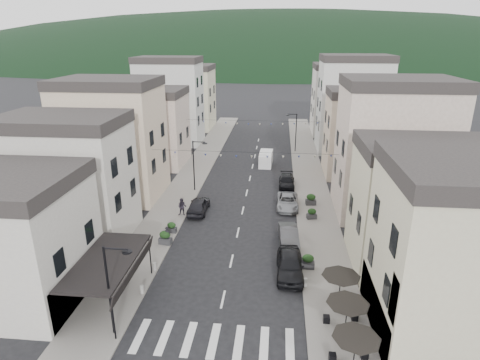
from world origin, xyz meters
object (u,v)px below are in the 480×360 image
(parked_car_a, at_px, (290,265))
(parked_car_c, at_px, (287,202))
(pedestrian_a, at_px, (167,236))
(delivery_van, at_px, (266,158))
(pedestrian_b, at_px, (182,207))
(parked_car_b, at_px, (289,236))
(parked_car_d, at_px, (287,181))
(parked_car_e, at_px, (199,205))

(parked_car_a, xyz_separation_m, parked_car_c, (0.00, 12.63, -0.17))
(pedestrian_a, bearing_deg, delivery_van, 81.31)
(pedestrian_b, bearing_deg, pedestrian_a, -89.75)
(delivery_van, height_order, pedestrian_b, delivery_van)
(parked_car_b, relative_size, pedestrian_a, 2.78)
(parked_car_a, distance_m, pedestrian_a, 10.98)
(parked_car_b, distance_m, pedestrian_a, 10.48)
(pedestrian_b, bearing_deg, parked_car_c, 16.38)
(parked_car_b, distance_m, pedestrian_b, 11.46)
(delivery_van, bearing_deg, parked_car_a, -81.97)
(parked_car_d, xyz_separation_m, pedestrian_a, (-10.40, -15.42, 0.27))
(parked_car_a, bearing_deg, parked_car_b, 89.36)
(parked_car_c, xyz_separation_m, parked_car_d, (0.00, 6.31, -0.02))
(parked_car_a, distance_m, parked_car_d, 18.94)
(parked_car_e, height_order, pedestrian_b, pedestrian_b)
(parked_car_c, height_order, parked_car_e, parked_car_e)
(parked_car_e, height_order, delivery_van, delivery_van)
(parked_car_d, bearing_deg, parked_car_e, -136.71)
(parked_car_d, distance_m, pedestrian_b, 14.15)
(delivery_van, bearing_deg, parked_car_b, -80.72)
(parked_car_a, xyz_separation_m, parked_car_d, (0.00, 18.94, -0.19))
(delivery_van, distance_m, pedestrian_b, 19.40)
(parked_car_d, relative_size, pedestrian_a, 2.81)
(parked_car_d, distance_m, delivery_van, 8.78)
(parked_car_b, bearing_deg, pedestrian_b, 151.79)
(parked_car_b, relative_size, delivery_van, 1.02)
(pedestrian_a, bearing_deg, parked_car_d, 65.06)
(parked_car_a, xyz_separation_m, pedestrian_b, (-10.48, 9.44, 0.18))
(pedestrian_a, height_order, pedestrian_b, pedestrian_b)
(pedestrian_a, xyz_separation_m, pedestrian_b, (-0.08, 5.92, 0.10))
(parked_car_b, xyz_separation_m, parked_car_d, (0.00, 14.13, -0.08))
(parked_car_c, height_order, parked_car_d, parked_car_c)
(parked_car_e, distance_m, delivery_van, 17.82)
(pedestrian_b, bearing_deg, delivery_van, 66.12)
(pedestrian_a, bearing_deg, parked_car_a, -9.62)
(parked_car_a, distance_m, delivery_van, 27.39)
(parked_car_e, bearing_deg, parked_car_a, 131.11)
(parked_car_b, relative_size, pedestrian_b, 2.46)
(parked_car_e, distance_m, pedestrian_a, 7.18)
(parked_car_c, relative_size, pedestrian_a, 3.03)
(parked_car_d, distance_m, parked_car_e, 12.33)
(parked_car_b, distance_m, parked_car_d, 14.13)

